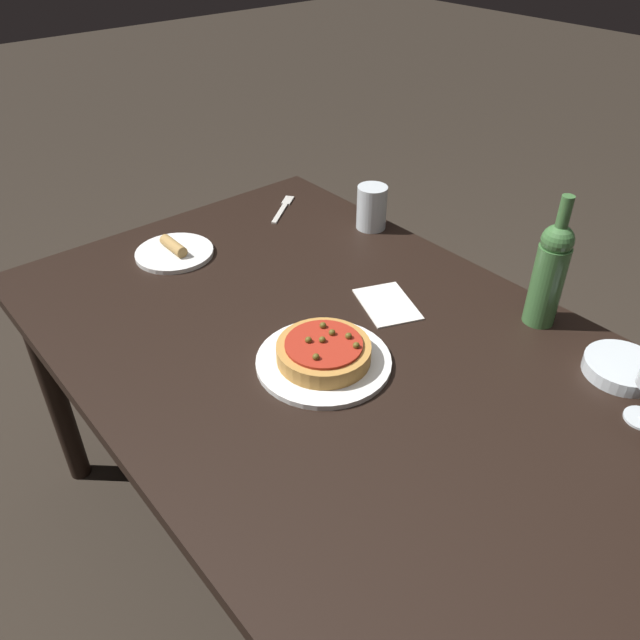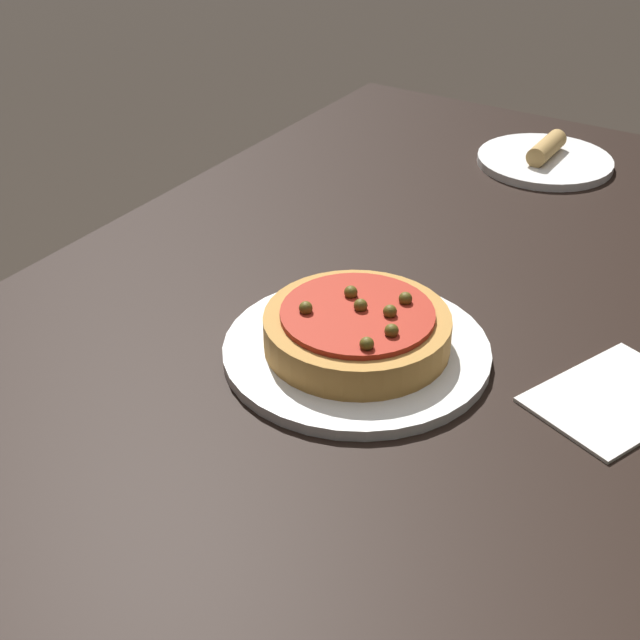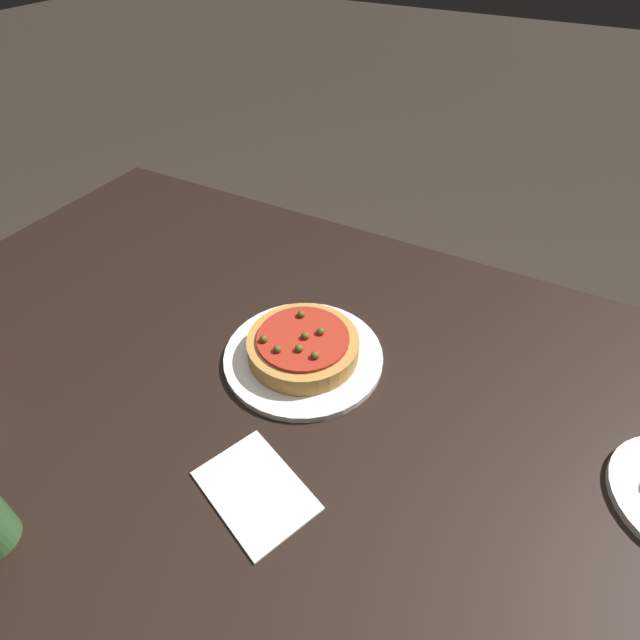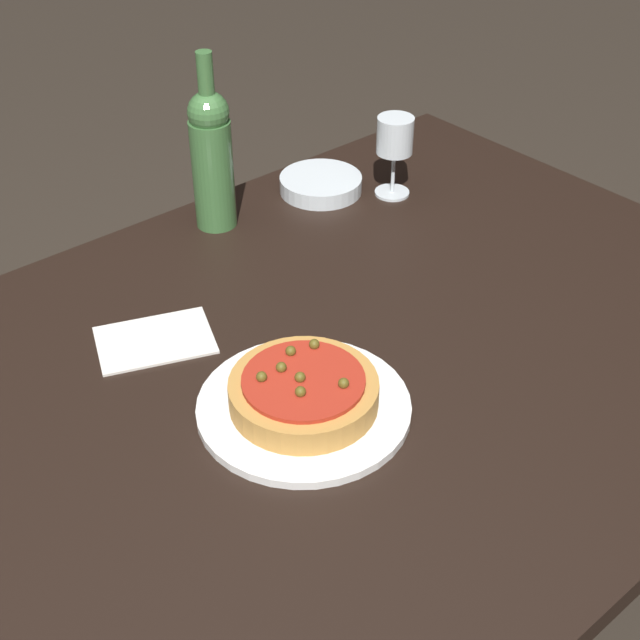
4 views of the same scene
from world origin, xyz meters
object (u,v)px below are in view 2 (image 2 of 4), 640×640
(dining_table, at_px, (402,431))
(pizza, at_px, (357,329))
(dinner_plate, at_px, (356,350))
(side_plate, at_px, (545,159))

(dining_table, relative_size, pizza, 8.35)
(dining_table, xyz_separation_m, pizza, (0.01, 0.06, 0.10))
(dinner_plate, bearing_deg, dining_table, -95.51)
(dining_table, height_order, dinner_plate, dinner_plate)
(dinner_plate, xyz_separation_m, side_plate, (0.59, 0.01, 0.00))
(dining_table, relative_size, side_plate, 7.91)
(side_plate, bearing_deg, dining_table, -172.90)
(dinner_plate, relative_size, side_plate, 1.37)
(dinner_plate, distance_m, side_plate, 0.59)
(dining_table, bearing_deg, side_plate, 7.10)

